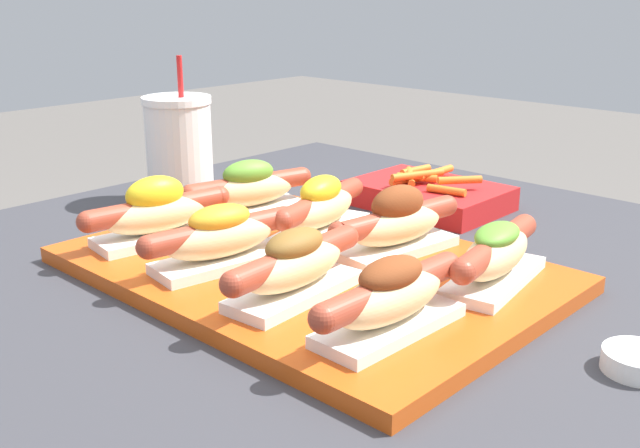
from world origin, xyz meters
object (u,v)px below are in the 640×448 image
at_px(hot_dog_6, 397,223).
at_px(drink_cup, 179,150).
at_px(serving_tray, 308,269).
at_px(hot_dog_1, 220,237).
at_px(hot_dog_7, 496,254).
at_px(hot_dog_4, 249,189).
at_px(hot_dog_2, 295,265).
at_px(hot_dog_5, 321,208).
at_px(hot_dog_0, 156,213).
at_px(fries_basket, 428,194).
at_px(sauce_bowl, 639,360).
at_px(hot_dog_3, 390,297).

bearing_deg(hot_dog_6, drink_cup, -179.49).
height_order(serving_tray, hot_dog_1, hot_dog_1).
relative_size(hot_dog_7, drink_cup, 0.88).
height_order(hot_dog_4, drink_cup, drink_cup).
height_order(serving_tray, hot_dog_2, hot_dog_2).
bearing_deg(hot_dog_5, hot_dog_6, 5.86).
height_order(hot_dog_1, drink_cup, drink_cup).
distance_m(hot_dog_0, hot_dog_1, 0.12).
height_order(hot_dog_1, hot_dog_2, same).
distance_m(drink_cup, fries_basket, 0.38).
distance_m(hot_dog_5, fries_basket, 0.24).
height_order(hot_dog_4, hot_dog_7, hot_dog_4).
bearing_deg(hot_dog_1, hot_dog_5, 88.76).
bearing_deg(serving_tray, sauce_bowl, 5.92).
xyz_separation_m(hot_dog_1, fries_basket, (-0.00, 0.40, -0.03)).
bearing_deg(hot_dog_2, hot_dog_6, 92.08).
height_order(hot_dog_3, hot_dog_7, hot_dog_3).
height_order(hot_dog_7, sauce_bowl, hot_dog_7).
bearing_deg(hot_dog_2, hot_dog_3, 1.40).
xyz_separation_m(hot_dog_0, hot_dog_7, (0.37, 0.16, -0.00)).
bearing_deg(sauce_bowl, serving_tray, -174.08).
xyz_separation_m(serving_tray, sauce_bowl, (0.36, 0.04, 0.00)).
xyz_separation_m(hot_dog_2, hot_dog_4, (-0.25, 0.16, 0.00)).
relative_size(hot_dog_4, drink_cup, 0.88).
height_order(hot_dog_3, fries_basket, hot_dog_3).
bearing_deg(drink_cup, hot_dog_3, -17.37).
distance_m(hot_dog_4, hot_dog_7, 0.37).
relative_size(serving_tray, hot_dog_5, 2.76).
xyz_separation_m(hot_dog_4, sauce_bowl, (0.55, -0.04, -0.04)).
distance_m(hot_dog_1, hot_dog_2, 0.12).
height_order(hot_dog_3, hot_dog_5, hot_dog_5).
xyz_separation_m(hot_dog_1, hot_dog_6, (0.11, 0.17, 0.00)).
bearing_deg(drink_cup, fries_basket, 38.82).
xyz_separation_m(hot_dog_0, drink_cup, (-0.17, 0.16, 0.03)).
bearing_deg(sauce_bowl, hot_dog_4, 175.83).
xyz_separation_m(serving_tray, hot_dog_7, (0.19, 0.09, 0.04)).
xyz_separation_m(hot_dog_1, drink_cup, (-0.30, 0.17, 0.03)).
relative_size(hot_dog_3, sauce_bowl, 3.17).
distance_m(hot_dog_4, fries_basket, 0.28).
height_order(hot_dog_6, hot_dog_7, hot_dog_6).
bearing_deg(hot_dog_5, hot_dog_1, -91.24).
relative_size(hot_dog_4, hot_dog_6, 0.99).
height_order(hot_dog_6, drink_cup, drink_cup).
bearing_deg(sauce_bowl, hot_dog_6, 169.68).
xyz_separation_m(hot_dog_3, sauce_bowl, (0.18, 0.11, -0.04)).
relative_size(hot_dog_0, hot_dog_6, 1.00).
distance_m(hot_dog_1, drink_cup, 0.34).
bearing_deg(hot_dog_5, serving_tray, -55.37).
bearing_deg(sauce_bowl, hot_dog_2, -158.49).
bearing_deg(hot_dog_6, hot_dog_4, -176.23).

